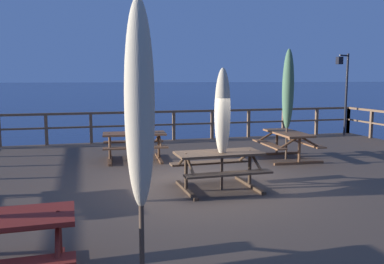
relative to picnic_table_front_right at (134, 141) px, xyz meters
The scene contains 11 objects.
ground_plane 3.36m from the picnic_table_front_right, 69.27° to the right, with size 600.00×600.00×0.00m, color navy.
wooden_deck 3.26m from the picnic_table_front_right, 69.27° to the right, with size 16.47×12.89×0.64m, color brown.
railing_waterside_far 3.54m from the picnic_table_front_right, 71.67° to the left, with size 16.27×0.10×1.09m.
picnic_table_front_right is the anchor object (origin of this frame).
picnic_table_front_left 4.26m from the picnic_table_front_right, 12.80° to the right, with size 1.47×1.82×0.78m.
picnic_table_mid_centre 3.64m from the picnic_table_front_right, 69.20° to the right, with size 1.78×1.44×0.78m.
patio_umbrella_tall_back_right 1.14m from the picnic_table_front_right, 40.74° to the right, with size 0.32×0.32×2.66m.
patio_umbrella_short_mid 4.45m from the picnic_table_front_right, 12.87° to the right, with size 0.32×0.32×3.05m.
patio_umbrella_tall_front 3.86m from the picnic_table_front_right, 68.93° to the right, with size 0.32×0.32×2.47m.
patio_umbrella_tall_mid_right 7.05m from the picnic_table_front_right, 96.37° to the right, with size 0.32×0.32×3.08m.
lamp_post_hooked 9.03m from the picnic_table_front_right, 17.90° to the left, with size 0.66×0.35×3.20m.
Camera 1 is at (-2.45, -8.20, 2.89)m, focal length 38.24 mm.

